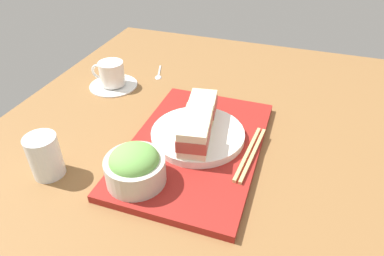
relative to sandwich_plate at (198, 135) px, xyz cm
name	(u,v)px	position (x,y,z in cm)	size (l,w,h in cm)	color
ground_plane	(185,165)	(-6.29, 0.93, -4.08)	(140.00, 100.00, 3.00)	brown
serving_tray	(195,146)	(-2.07, -0.14, -1.72)	(42.90, 27.90, 1.72)	maroon
sandwich_plate	(198,135)	(0.00, 0.00, 0.00)	(21.00, 21.00, 1.73)	white
sandwich_near	(193,138)	(-6.42, -1.13, 3.93)	(8.20, 7.33, 6.13)	#EFE5C1
sandwich_middle	(198,122)	(0.00, 0.00, 3.52)	(8.42, 7.26, 5.31)	beige
sandwich_far	(202,106)	(6.42, 1.13, 3.52)	(8.36, 7.38, 5.32)	beige
salad_bowl	(135,166)	(-16.73, 7.02, 2.77)	(11.58, 11.58, 7.79)	beige
chopsticks_pair	(250,154)	(-2.08, -12.42, -0.51)	(18.77, 3.46, 0.70)	tan
coffee_cup	(112,76)	(17.82, 31.94, 0.56)	(13.85, 13.85, 7.48)	white
drinking_glass	(45,156)	(-19.14, 25.76, 2.01)	(6.36, 6.36, 9.19)	silver
teaspoon	(159,75)	(28.06, 21.90, -2.23)	(9.25, 4.13, 0.80)	silver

